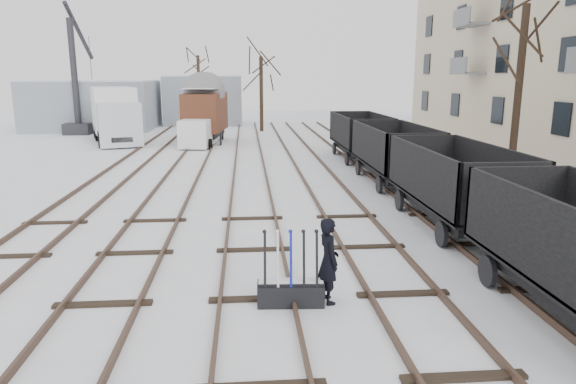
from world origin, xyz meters
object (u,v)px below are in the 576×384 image
Objects in this scene: ground_frame at (291,291)px; worker at (328,260)px; panel_van at (198,132)px; crane at (78,100)px; lorry at (115,114)px; box_van_wagon at (205,111)px.

worker is at bearing 10.94° from ground_frame.
panel_van is 13.15m from crane.
ground_frame is 0.87× the size of worker.
lorry reaches higher than ground_frame.
ground_frame is 0.95m from worker.
panel_van is at bearing -43.93° from lorry.
crane reaches higher than box_van_wagon.
worker reaches higher than ground_frame.
lorry is 0.86× the size of crane.
ground_frame is 0.29× the size of box_van_wagon.
worker is 35.30m from crane.
box_van_wagon reaches higher than panel_van.
panel_van is (5.83, -2.81, -0.96)m from lorry.
crane reaches higher than ground_frame.
ground_frame is 28.34m from lorry.
ground_frame is 0.15× the size of crane.
worker is 0.41× the size of panel_van.
box_van_wagon is 1.19× the size of panel_van.
crane is at bearing 155.40° from box_van_wagon.
worker is at bearing -72.33° from panel_van.
ground_frame is at bearing -88.26° from lorry.
box_van_wagon is 12.06m from crane.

